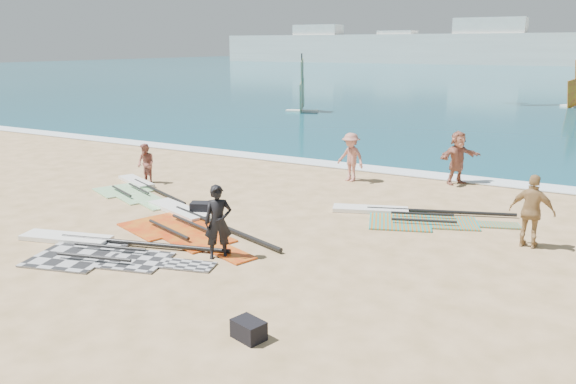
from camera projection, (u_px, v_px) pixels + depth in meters
The scene contains 16 objects.
ground at pixel (200, 272), 12.90m from camera, with size 300.00×300.00×0.00m, color tan.
sea at pixel (565, 69), 124.68m from camera, with size 300.00×240.00×0.06m, color #0C4557.
surf_line at pixel (382, 171), 23.31m from camera, with size 300.00×1.20×0.04m, color white.
far_town at pixel (505, 47), 146.14m from camera, with size 160.00×8.00×12.00m.
rig_grey at pixel (95, 248), 14.26m from camera, with size 5.98×3.15×0.20m.
rig_green at pixel (136, 189), 20.19m from camera, with size 4.76×3.26×0.20m.
rig_orange at pixel (407, 216), 16.98m from camera, with size 5.62×3.25×0.20m.
rig_red at pixel (186, 223), 16.32m from camera, with size 5.99×3.63×0.20m.
gear_bag_near at pixel (201, 208), 17.25m from camera, with size 0.60×0.44×0.38m, color black.
gear_bag_far at pixel (249, 330), 9.94m from camera, with size 0.57×0.40×0.34m, color black.
person_wetsuit at pixel (218, 222), 13.54m from camera, with size 0.67×0.44×1.83m, color black.
beachgoer_left at pixel (146, 164), 21.03m from camera, with size 0.73×0.57×1.50m, color #975245.
beachgoer_mid at pixel (351, 157), 21.33m from camera, with size 1.20×0.69×1.86m, color #B66F60.
beachgoer_back at pixel (532, 211), 14.27m from camera, with size 1.12×0.47×1.91m, color #A07A4A.
beachgoer_right at pixel (457, 158), 20.90m from camera, with size 1.85×0.59×2.00m, color #A7644F.
windsurfer_left at pixel (302, 95), 43.28m from camera, with size 2.56×2.85×4.51m.
Camera 1 is at (7.57, -9.54, 5.05)m, focal length 35.00 mm.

